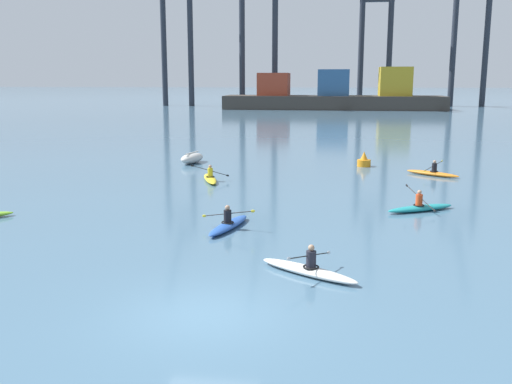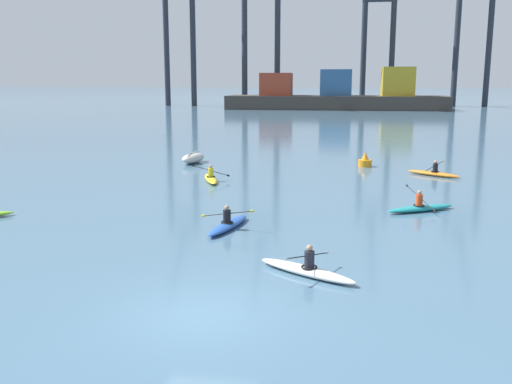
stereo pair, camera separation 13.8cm
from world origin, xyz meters
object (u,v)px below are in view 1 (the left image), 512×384
(capsized_dinghy, at_px, (192,158))
(kayak_yellow, at_px, (210,178))
(gantry_crane_west_mid, at_px, (258,9))
(kayak_blue, at_px, (229,224))
(gantry_crane_east_mid, at_px, (377,20))
(kayak_teal, at_px, (420,207))
(kayak_white, at_px, (308,269))
(gantry_crane_east, at_px, (473,14))
(channel_buoy, at_px, (364,161))
(kayak_orange, at_px, (433,173))
(gantry_crane_west, at_px, (176,13))
(container_barge, at_px, (335,95))

(capsized_dinghy, height_order, kayak_yellow, kayak_yellow)
(gantry_crane_west_mid, relative_size, kayak_blue, 12.13)
(gantry_crane_east_mid, distance_m, kayak_teal, 104.39)
(kayak_teal, bearing_deg, kayak_blue, -151.93)
(kayak_white, bearing_deg, gantry_crane_east_mid, 85.84)
(gantry_crane_east, xyz_separation_m, channel_buoy, (-25.15, -89.95, -18.73))
(gantry_crane_west_mid, height_order, kayak_orange, gantry_crane_west_mid)
(channel_buoy, height_order, kayak_yellow, kayak_yellow)
(gantry_crane_west_mid, distance_m, kayak_yellow, 92.34)
(gantry_crane_west, bearing_deg, container_barge, -15.95)
(gantry_crane_west_mid, distance_m, capsized_dinghy, 85.46)
(gantry_crane_east_mid, bearing_deg, kayak_orange, -91.02)
(capsized_dinghy, bearing_deg, kayak_white, -67.22)
(kayak_blue, bearing_deg, gantry_crane_west, 106.90)
(container_barge, height_order, gantry_crane_west, gantry_crane_west)
(kayak_white, relative_size, kayak_orange, 1.04)
(gantry_crane_west_mid, relative_size, capsized_dinghy, 15.07)
(kayak_white, xyz_separation_m, kayak_teal, (4.45, 9.13, 0.00))
(kayak_white, relative_size, kayak_teal, 0.99)
(gantry_crane_east, height_order, kayak_teal, gantry_crane_east)
(gantry_crane_west_mid, height_order, kayak_yellow, gantry_crane_west_mid)
(gantry_crane_east, distance_m, kayak_yellow, 104.46)
(gantry_crane_east, distance_m, channel_buoy, 95.26)
(kayak_teal, distance_m, kayak_orange, 10.07)
(gantry_crane_west, bearing_deg, kayak_white, -72.19)
(container_barge, distance_m, gantry_crane_west_mid, 24.97)
(kayak_orange, bearing_deg, gantry_crane_west, 114.95)
(gantry_crane_east_mid, bearing_deg, container_barge, -118.62)
(kayak_orange, bearing_deg, kayak_yellow, -163.82)
(kayak_teal, bearing_deg, gantry_crane_west_mid, 102.20)
(container_barge, xyz_separation_m, gantry_crane_east, (27.77, 15.36, 16.44))
(gantry_crane_east_mid, bearing_deg, capsized_dinghy, -100.95)
(container_barge, xyz_separation_m, kayak_blue, (-3.28, -91.83, -2.47))
(kayak_yellow, distance_m, kayak_orange, 13.45)
(gantry_crane_west_mid, height_order, capsized_dinghy, gantry_crane_west_mid)
(gantry_crane_west_mid, bearing_deg, capsized_dinghy, -85.17)
(gantry_crane_west, height_order, gantry_crane_west_mid, gantry_crane_west_mid)
(channel_buoy, xyz_separation_m, kayak_blue, (-5.89, -17.24, -0.19))
(channel_buoy, xyz_separation_m, kayak_yellow, (-8.95, -6.95, -0.19))
(gantry_crane_west, relative_size, capsized_dinghy, 14.91)
(gantry_crane_west, relative_size, kayak_teal, 12.78)
(kayak_blue, distance_m, kayak_teal, 8.87)
(container_barge, xyz_separation_m, kayak_white, (0.10, -96.79, -2.47))
(container_barge, height_order, kayak_teal, container_barge)
(container_barge, relative_size, kayak_white, 13.14)
(gantry_crane_west, height_order, capsized_dinghy, gantry_crane_west)
(gantry_crane_east_mid, height_order, channel_buoy, gantry_crane_east_mid)
(gantry_crane_east, bearing_deg, gantry_crane_west, -174.82)
(capsized_dinghy, height_order, channel_buoy, channel_buoy)
(kayak_blue, relative_size, kayak_yellow, 1.01)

